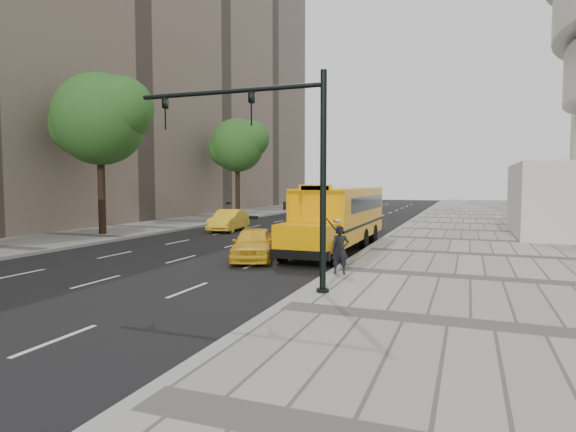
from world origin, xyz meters
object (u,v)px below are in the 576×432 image
(taxi_near, at_px, (254,244))
(traffic_signal, at_px, (277,154))
(school_bus, at_px, (340,213))
(taxi_far, at_px, (229,220))
(tree_b, at_px, (101,118))
(tree_c, at_px, (238,145))
(pedestrian, at_px, (340,250))

(taxi_near, height_order, traffic_signal, traffic_signal)
(school_bus, xyz_separation_m, taxi_far, (-9.19, 5.72, -1.04))
(tree_b, height_order, tree_c, tree_b)
(traffic_signal, bearing_deg, taxi_far, 122.02)
(school_bus, height_order, traffic_signal, traffic_signal)
(taxi_near, distance_m, taxi_far, 12.48)
(school_bus, bearing_deg, tree_b, 178.98)
(tree_b, relative_size, traffic_signal, 1.54)
(school_bus, distance_m, taxi_far, 10.88)
(tree_b, bearing_deg, pedestrian, -24.20)
(tree_b, relative_size, school_bus, 0.85)
(taxi_far, xyz_separation_m, traffic_signal, (9.89, -15.81, 3.37))
(tree_c, height_order, traffic_signal, tree_c)
(tree_b, relative_size, tree_c, 1.05)
(school_bus, bearing_deg, pedestrian, -75.49)
(pedestrian, bearing_deg, tree_c, 102.28)
(taxi_near, bearing_deg, tree_b, 139.23)
(tree_c, xyz_separation_m, school_bus, (14.90, -18.66, -5.13))
(pedestrian, xyz_separation_m, traffic_signal, (-1.19, -2.81, 3.11))
(tree_c, bearing_deg, taxi_near, -62.14)
(school_bus, relative_size, traffic_signal, 1.81)
(tree_b, bearing_deg, school_bus, -1.02)
(tree_b, height_order, taxi_near, tree_b)
(tree_b, xyz_separation_m, tree_c, (-0.01, 18.39, -0.24))
(tree_c, relative_size, school_bus, 0.81)
(taxi_far, height_order, traffic_signal, traffic_signal)
(tree_b, distance_m, taxi_far, 10.16)
(taxi_near, bearing_deg, tree_c, 99.35)
(pedestrian, bearing_deg, taxi_near, 129.99)
(tree_b, bearing_deg, traffic_signal, -33.58)
(tree_c, distance_m, traffic_signal, 32.82)
(taxi_far, distance_m, pedestrian, 17.08)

